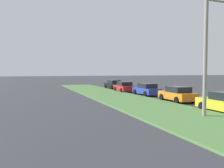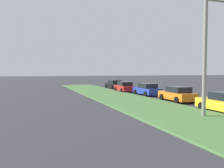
{
  "view_description": "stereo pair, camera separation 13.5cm",
  "coord_description": "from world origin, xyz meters",
  "px_view_note": "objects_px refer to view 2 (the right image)",
  "views": [
    {
      "loc": [
        -7.05,
        15.28,
        2.9
      ],
      "look_at": [
        13.71,
        7.62,
        1.68
      ],
      "focal_mm": 35.64,
      "sensor_mm": 36.0,
      "label": 1
    },
    {
      "loc": [
        -7.1,
        15.15,
        2.9
      ],
      "look_at": [
        13.71,
        7.62,
        1.68
      ],
      "focal_mm": 35.64,
      "sensor_mm": 36.0,
      "label": 2
    }
  ],
  "objects_px": {
    "parked_car_blue": "(147,90)",
    "parked_car_red": "(125,87)",
    "streetlight": "(209,48)",
    "parked_car_black": "(114,84)",
    "parked_car_orange": "(177,94)"
  },
  "relations": [
    {
      "from": "parked_car_blue",
      "to": "parked_car_red",
      "type": "relative_size",
      "value": 0.98
    },
    {
      "from": "parked_car_blue",
      "to": "streetlight",
      "type": "relative_size",
      "value": 0.57
    },
    {
      "from": "parked_car_red",
      "to": "streetlight",
      "type": "height_order",
      "value": "streetlight"
    },
    {
      "from": "streetlight",
      "to": "parked_car_blue",
      "type": "bearing_deg",
      "value": -12.17
    },
    {
      "from": "parked_car_black",
      "to": "parked_car_red",
      "type": "bearing_deg",
      "value": 170.35
    },
    {
      "from": "parked_car_orange",
      "to": "streetlight",
      "type": "bearing_deg",
      "value": 161.27
    },
    {
      "from": "parked_car_orange",
      "to": "parked_car_red",
      "type": "bearing_deg",
      "value": 6.75
    },
    {
      "from": "parked_car_blue",
      "to": "parked_car_red",
      "type": "distance_m",
      "value": 5.42
    },
    {
      "from": "parked_car_orange",
      "to": "parked_car_red",
      "type": "relative_size",
      "value": 1.0
    },
    {
      "from": "parked_car_red",
      "to": "streetlight",
      "type": "distance_m",
      "value": 18.98
    },
    {
      "from": "parked_car_red",
      "to": "streetlight",
      "type": "relative_size",
      "value": 0.58
    },
    {
      "from": "parked_car_red",
      "to": "streetlight",
      "type": "bearing_deg",
      "value": 176.31
    },
    {
      "from": "parked_car_red",
      "to": "parked_car_black",
      "type": "height_order",
      "value": "same"
    },
    {
      "from": "parked_car_orange",
      "to": "streetlight",
      "type": "relative_size",
      "value": 0.59
    },
    {
      "from": "parked_car_blue",
      "to": "streetlight",
      "type": "height_order",
      "value": "streetlight"
    }
  ]
}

